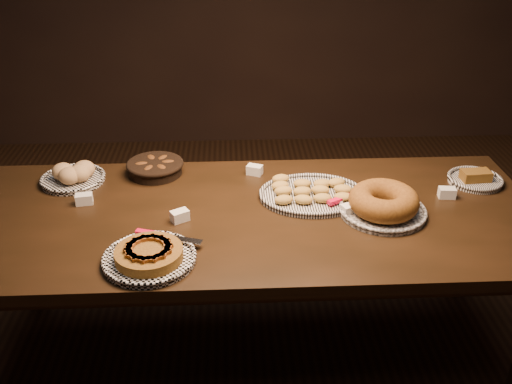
{
  "coord_description": "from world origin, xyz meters",
  "views": [
    {
      "loc": [
        -0.08,
        -2.03,
        1.95
      ],
      "look_at": [
        0.02,
        0.05,
        0.82
      ],
      "focal_mm": 40.0,
      "sensor_mm": 36.0,
      "label": 1
    }
  ],
  "objects_px": {
    "buffet_table": "(253,228)",
    "madeleine_platter": "(311,193)",
    "apple_tart_plate": "(149,256)",
    "bundt_cake_plate": "(383,204)"
  },
  "relations": [
    {
      "from": "buffet_table",
      "to": "madeleine_platter",
      "type": "xyz_separation_m",
      "value": [
        0.26,
        0.12,
        0.09
      ]
    },
    {
      "from": "madeleine_platter",
      "to": "buffet_table",
      "type": "bearing_deg",
      "value": -153.6
    },
    {
      "from": "buffet_table",
      "to": "apple_tart_plate",
      "type": "height_order",
      "value": "apple_tart_plate"
    },
    {
      "from": "buffet_table",
      "to": "madeleine_platter",
      "type": "bearing_deg",
      "value": 25.44
    },
    {
      "from": "buffet_table",
      "to": "bundt_cake_plate",
      "type": "bearing_deg",
      "value": -3.48
    },
    {
      "from": "apple_tart_plate",
      "to": "madeleine_platter",
      "type": "height_order",
      "value": "apple_tart_plate"
    },
    {
      "from": "madeleine_platter",
      "to": "bundt_cake_plate",
      "type": "distance_m",
      "value": 0.32
    },
    {
      "from": "buffet_table",
      "to": "apple_tart_plate",
      "type": "relative_size",
      "value": 6.66
    },
    {
      "from": "madeleine_platter",
      "to": "bundt_cake_plate",
      "type": "relative_size",
      "value": 1.12
    },
    {
      "from": "buffet_table",
      "to": "madeleine_platter",
      "type": "relative_size",
      "value": 5.24
    }
  ]
}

